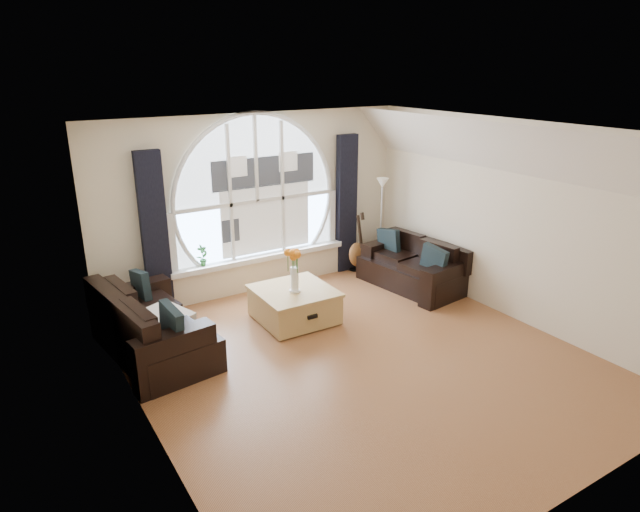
{
  "coord_description": "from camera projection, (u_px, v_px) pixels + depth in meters",
  "views": [
    {
      "loc": [
        -3.53,
        -4.75,
        3.38
      ],
      "look_at": [
        0.0,
        0.9,
        1.05
      ],
      "focal_mm": 31.15,
      "sensor_mm": 36.0,
      "label": 1
    }
  ],
  "objects": [
    {
      "name": "ground",
      "position": [
        360.0,
        359.0,
        6.69
      ],
      "size": [
        5.0,
        5.5,
        0.01
      ],
      "primitive_type": "cube",
      "color": "brown",
      "rests_on": "ground"
    },
    {
      "name": "ceiling",
      "position": [
        366.0,
        131.0,
        5.8
      ],
      "size": [
        5.0,
        5.5,
        0.01
      ],
      "primitive_type": "cube",
      "color": "silver",
      "rests_on": "ground"
    },
    {
      "name": "wall_back",
      "position": [
        256.0,
        203.0,
        8.44
      ],
      "size": [
        5.0,
        0.01,
        2.7
      ],
      "primitive_type": "cube",
      "color": "beige",
      "rests_on": "ground"
    },
    {
      "name": "wall_front",
      "position": [
        585.0,
        357.0,
        4.04
      ],
      "size": [
        5.0,
        0.01,
        2.7
      ],
      "primitive_type": "cube",
      "color": "beige",
      "rests_on": "ground"
    },
    {
      "name": "wall_left",
      "position": [
        138.0,
        301.0,
        4.99
      ],
      "size": [
        0.01,
        5.5,
        2.7
      ],
      "primitive_type": "cube",
      "color": "beige",
      "rests_on": "ground"
    },
    {
      "name": "wall_right",
      "position": [
        512.0,
        221.0,
        7.49
      ],
      "size": [
        0.01,
        5.5,
        2.7
      ],
      "primitive_type": "cube",
      "color": "beige",
      "rests_on": "ground"
    },
    {
      "name": "attic_slope",
      "position": [
        505.0,
        149.0,
        7.01
      ],
      "size": [
        0.92,
        5.5,
        0.72
      ],
      "primitive_type": "cube",
      "color": "silver",
      "rests_on": "ground"
    },
    {
      "name": "arched_window",
      "position": [
        256.0,
        186.0,
        8.33
      ],
      "size": [
        2.6,
        0.06,
        2.15
      ],
      "primitive_type": "cube",
      "color": "silver",
      "rests_on": "wall_back"
    },
    {
      "name": "window_sill",
      "position": [
        261.0,
        257.0,
        8.64
      ],
      "size": [
        2.9,
        0.22,
        0.08
      ],
      "primitive_type": "cube",
      "color": "white",
      "rests_on": "wall_back"
    },
    {
      "name": "window_frame",
      "position": [
        257.0,
        186.0,
        8.3
      ],
      "size": [
        2.76,
        0.08,
        2.15
      ],
      "primitive_type": "cube",
      "color": "white",
      "rests_on": "wall_back"
    },
    {
      "name": "neighbor_house",
      "position": [
        266.0,
        193.0,
        8.43
      ],
      "size": [
        1.7,
        0.02,
        1.5
      ],
      "primitive_type": "cube",
      "color": "silver",
      "rests_on": "wall_back"
    },
    {
      "name": "curtain_left",
      "position": [
        155.0,
        234.0,
        7.61
      ],
      "size": [
        0.35,
        0.12,
        2.3
      ],
      "primitive_type": "cube",
      "color": "black",
      "rests_on": "ground"
    },
    {
      "name": "curtain_right",
      "position": [
        346.0,
        204.0,
        9.21
      ],
      "size": [
        0.35,
        0.12,
        2.3
      ],
      "primitive_type": "cube",
      "color": "black",
      "rests_on": "ground"
    },
    {
      "name": "sofa_left",
      "position": [
        153.0,
        324.0,
        6.68
      ],
      "size": [
        1.16,
        1.96,
        0.82
      ],
      "primitive_type": "cube",
      "rotation": [
        0.0,
        0.0,
        0.13
      ],
      "color": "black",
      "rests_on": "ground"
    },
    {
      "name": "sofa_right",
      "position": [
        412.0,
        263.0,
        8.73
      ],
      "size": [
        1.04,
        1.76,
        0.74
      ],
      "primitive_type": "cube",
      "rotation": [
        0.0,
        0.0,
        0.13
      ],
      "color": "black",
      "rests_on": "ground"
    },
    {
      "name": "coffee_chest",
      "position": [
        294.0,
        303.0,
        7.62
      ],
      "size": [
        1.03,
        1.03,
        0.5
      ],
      "primitive_type": "cube",
      "rotation": [
        0.0,
        0.0,
        -0.02
      ],
      "color": "tan",
      "rests_on": "ground"
    },
    {
      "name": "throw_blanket",
      "position": [
        163.0,
        317.0,
        6.62
      ],
      "size": [
        0.72,
        0.72,
        0.1
      ],
      "primitive_type": "cube",
      "rotation": [
        0.0,
        0.0,
        0.41
      ],
      "color": "silver",
      "rests_on": "sofa_left"
    },
    {
      "name": "vase_flowers",
      "position": [
        294.0,
        264.0,
        7.36
      ],
      "size": [
        0.24,
        0.24,
        0.7
      ],
      "primitive_type": "cube",
      "color": "white",
      "rests_on": "coffee_chest"
    },
    {
      "name": "floor_lamp",
      "position": [
        381.0,
        225.0,
        9.3
      ],
      "size": [
        0.24,
        0.24,
        1.6
      ],
      "primitive_type": "cube",
      "color": "#B2B2B2",
      "rests_on": "ground"
    },
    {
      "name": "guitar",
      "position": [
        358.0,
        242.0,
        9.33
      ],
      "size": [
        0.38,
        0.27,
        1.06
      ],
      "primitive_type": "cube",
      "rotation": [
        0.0,
        0.0,
        0.09
      ],
      "color": "#9B602E",
      "rests_on": "ground"
    },
    {
      "name": "potted_plant",
      "position": [
        203.0,
        256.0,
        8.11
      ],
      "size": [
        0.2,
        0.17,
        0.32
      ],
      "primitive_type": "imported",
      "rotation": [
        0.0,
        0.0,
        0.39
      ],
      "color": "#1E6023",
      "rests_on": "window_sill"
    }
  ]
}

